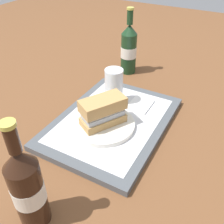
% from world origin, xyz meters
% --- Properties ---
extents(ground_plane, '(3.00, 3.00, 0.00)m').
position_xyz_m(ground_plane, '(0.00, 0.00, 0.00)').
color(ground_plane, brown).
extents(tray, '(0.44, 0.32, 0.02)m').
position_xyz_m(tray, '(0.00, 0.00, 0.01)').
color(tray, '#4C5156').
rests_on(tray, ground_plane).
extents(placemat, '(0.38, 0.27, 0.00)m').
position_xyz_m(placemat, '(0.00, 0.00, 0.02)').
color(placemat, silver).
rests_on(placemat, tray).
extents(plate, '(0.19, 0.19, 0.01)m').
position_xyz_m(plate, '(-0.04, 0.01, 0.03)').
color(plate, silver).
rests_on(plate, placemat).
extents(sandwich, '(0.14, 0.12, 0.08)m').
position_xyz_m(sandwich, '(-0.04, 0.01, 0.08)').
color(sandwich, tan).
rests_on(sandwich, plate).
extents(beer_glass, '(0.06, 0.06, 0.12)m').
position_xyz_m(beer_glass, '(0.08, 0.04, 0.09)').
color(beer_glass, silver).
rests_on(beer_glass, placemat).
extents(napkin_folded, '(0.09, 0.07, 0.01)m').
position_xyz_m(napkin_folded, '(0.11, -0.05, 0.02)').
color(napkin_folded, white).
rests_on(napkin_folded, placemat).
extents(beer_bottle, '(0.07, 0.07, 0.27)m').
position_xyz_m(beer_bottle, '(0.35, 0.11, 0.10)').
color(beer_bottle, '#19381E').
rests_on(beer_bottle, ground_plane).
extents(second_bottle, '(0.07, 0.07, 0.27)m').
position_xyz_m(second_bottle, '(-0.36, -0.01, 0.10)').
color(second_bottle, black).
rests_on(second_bottle, ground_plane).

